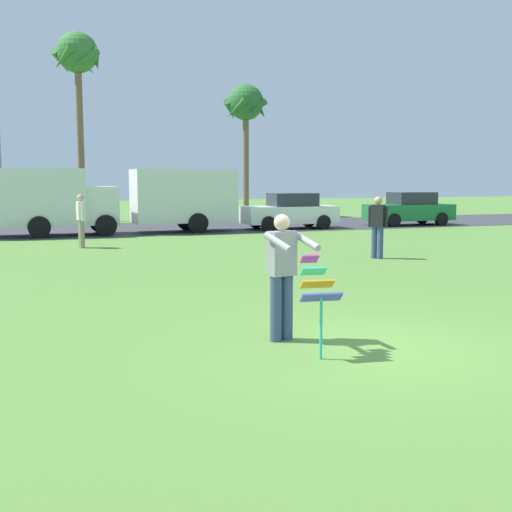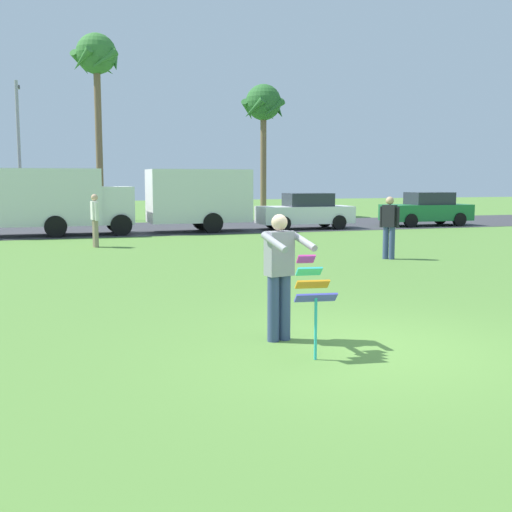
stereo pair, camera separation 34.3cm
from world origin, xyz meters
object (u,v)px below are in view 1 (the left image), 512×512
at_px(parked_truck_grey_van, 6,200).
at_px(palm_tree_right_near, 78,62).
at_px(palm_tree_centre_far, 246,108).
at_px(person_walker_near, 378,225).
at_px(person_kite_flyer, 282,272).
at_px(parked_truck_white_box, 164,199).
at_px(person_walker_far, 81,219).
at_px(parked_car_white, 290,212).
at_px(parked_car_green, 409,209).
at_px(kite_held, 317,288).

distance_m(parked_truck_grey_van, palm_tree_right_near, 11.77).
height_order(parked_truck_grey_van, palm_tree_right_near, palm_tree_right_near).
xyz_separation_m(palm_tree_centre_far, person_walker_near, (-3.32, -20.43, -5.50)).
xyz_separation_m(person_kite_flyer, parked_truck_white_box, (2.23, 18.01, 0.46)).
height_order(palm_tree_right_near, person_walker_far, palm_tree_right_near).
bearing_deg(parked_car_white, person_kite_flyer, -113.77).
distance_m(person_kite_flyer, palm_tree_centre_far, 29.82).
bearing_deg(palm_tree_centre_far, parked_car_white, -97.91).
height_order(parked_car_green, person_walker_far, person_walker_far).
height_order(parked_car_white, parked_car_green, same).
height_order(parked_car_green, palm_tree_centre_far, palm_tree_centre_far).
relative_size(palm_tree_centre_far, person_walker_far, 4.50).
height_order(parked_car_white, palm_tree_centre_far, palm_tree_centre_far).
distance_m(person_kite_flyer, person_walker_far, 13.19).
bearing_deg(parked_truck_grey_van, parked_car_green, -0.01).
bearing_deg(palm_tree_right_near, person_walker_near, -72.15).
distance_m(kite_held, parked_truck_grey_van, 19.27).
bearing_deg(parked_truck_white_box, person_walker_far, -127.46).
distance_m(parked_truck_white_box, palm_tree_centre_far, 13.07).
distance_m(parked_truck_white_box, parked_car_white, 5.74).
bearing_deg(person_walker_near, person_kite_flyer, -129.01).
relative_size(palm_tree_right_near, person_walker_far, 5.68).
bearing_deg(person_walker_far, parked_truck_grey_van, 115.47).
xyz_separation_m(person_kite_flyer, person_walker_far, (-1.54, 13.10, -0.02)).
bearing_deg(palm_tree_right_near, person_walker_far, -95.11).
bearing_deg(person_walker_far, parked_car_green, 17.33).
xyz_separation_m(person_kite_flyer, person_walker_near, (5.97, 7.37, -0.02)).
bearing_deg(palm_tree_right_near, parked_car_white, -47.04).
distance_m(person_kite_flyer, parked_car_white, 19.69).
relative_size(person_kite_flyer, palm_tree_centre_far, 0.22).
bearing_deg(parked_car_green, parked_truck_white_box, 180.00).
height_order(kite_held, person_walker_near, person_walker_near).
xyz_separation_m(kite_held, person_walker_far, (-1.66, 13.92, 0.08)).
xyz_separation_m(kite_held, parked_car_white, (7.81, 18.84, -0.08)).
bearing_deg(person_kite_flyer, palm_tree_right_near, 90.66).
relative_size(parked_truck_grey_van, parked_car_white, 1.60).
xyz_separation_m(person_kite_flyer, parked_car_green, (14.22, 18.01, -0.18)).
relative_size(parked_car_white, person_walker_near, 2.45).
xyz_separation_m(parked_truck_grey_van, parked_truck_white_box, (6.11, -0.00, 0.00)).
bearing_deg(parked_truck_grey_van, palm_tree_centre_far, 36.59).
distance_m(parked_truck_white_box, palm_tree_right_near, 11.50).
relative_size(parked_truck_grey_van, parked_truck_white_box, 1.01).
distance_m(person_kite_flyer, parked_car_green, 22.95).
bearing_deg(palm_tree_centre_far, person_walker_far, -126.38).
distance_m(parked_car_white, palm_tree_centre_far, 11.38).
height_order(person_kite_flyer, palm_tree_right_near, palm_tree_right_near).
distance_m(kite_held, person_walker_near, 10.07).
height_order(parked_truck_grey_van, person_walker_far, parked_truck_grey_van).
relative_size(parked_truck_white_box, parked_car_green, 1.58).
bearing_deg(person_kite_flyer, palm_tree_centre_far, 71.51).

